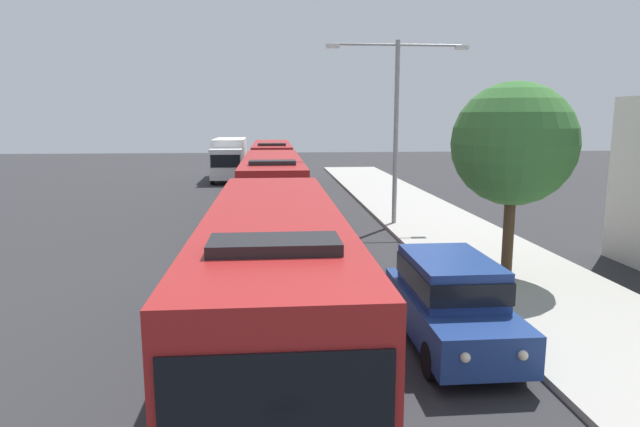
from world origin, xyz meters
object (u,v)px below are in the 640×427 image
bus_lead (275,277)px  box_truck_oncoming (230,158)px  bus_middle (272,163)px  bus_second_in_line (273,189)px  white_suv (450,298)px  roadside_tree (514,144)px  streetlamp_mid (396,112)px

bus_lead → box_truck_oncoming: 33.18m
bus_lead → box_truck_oncoming: size_ratio=1.43×
bus_middle → box_truck_oncoming: bearing=122.7°
bus_second_in_line → white_suv: (3.70, -13.49, -0.66)m
roadside_tree → box_truck_oncoming: bearing=109.8°
bus_middle → streetlamp_mid: 15.83m
bus_second_in_line → white_suv: 14.01m
box_truck_oncoming → streetlamp_mid: 21.74m
bus_second_in_line → box_truck_oncoming: (-3.30, 19.19, 0.02)m
bus_second_in_line → white_suv: bearing=-74.7°
bus_second_in_line → bus_lead: bearing=-90.0°
bus_lead → bus_second_in_line: same height
bus_lead → bus_middle: same height
bus_middle → roadside_tree: (6.88, -23.12, 2.36)m
white_suv → box_truck_oncoming: (-7.00, 32.68, 0.68)m
white_suv → roadside_tree: 6.22m
bus_lead → white_suv: size_ratio=2.40×
box_truck_oncoming → streetlamp_mid: bearing=-66.1°
streetlamp_mid → roadside_tree: bearing=-80.3°
white_suv → streetlamp_mid: (1.70, 13.03, 4.00)m
streetlamp_mid → roadside_tree: (1.48, -8.62, -0.98)m
bus_second_in_line → box_truck_oncoming: bus_second_in_line is taller
white_suv → roadside_tree: size_ratio=0.83×
white_suv → box_truck_oncoming: bearing=102.1°
streetlamp_mid → roadside_tree: streetlamp_mid is taller
bus_lead → roadside_tree: 8.69m
box_truck_oncoming → white_suv: bearing=-77.9°
bus_middle → white_suv: 27.80m
bus_second_in_line → box_truck_oncoming: bearing=99.8°
streetlamp_mid → bus_lead: bearing=-112.0°
bus_middle → box_truck_oncoming: (-3.30, 5.14, 0.02)m
box_truck_oncoming → streetlamp_mid: (8.70, -19.65, 3.32)m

